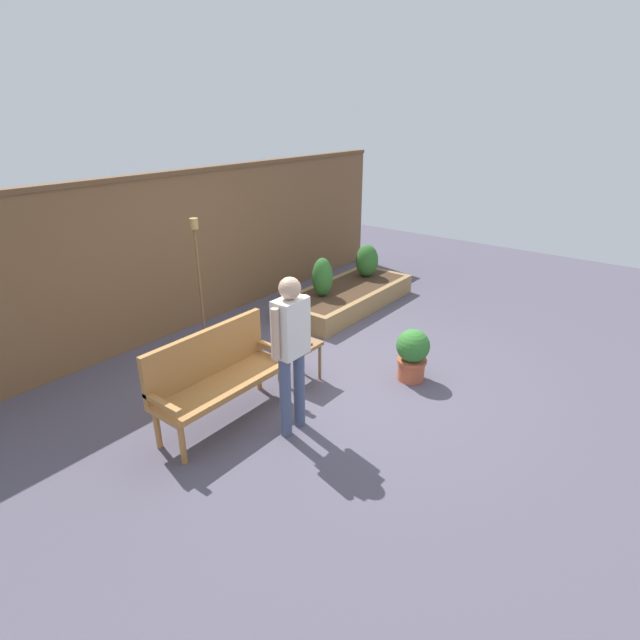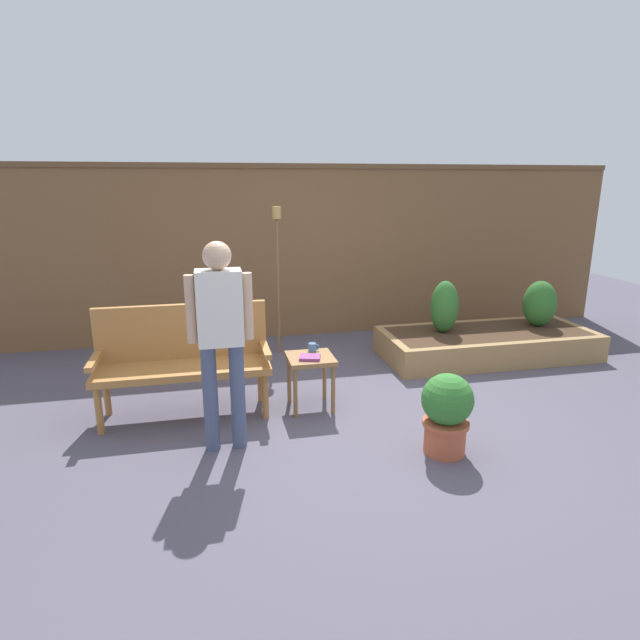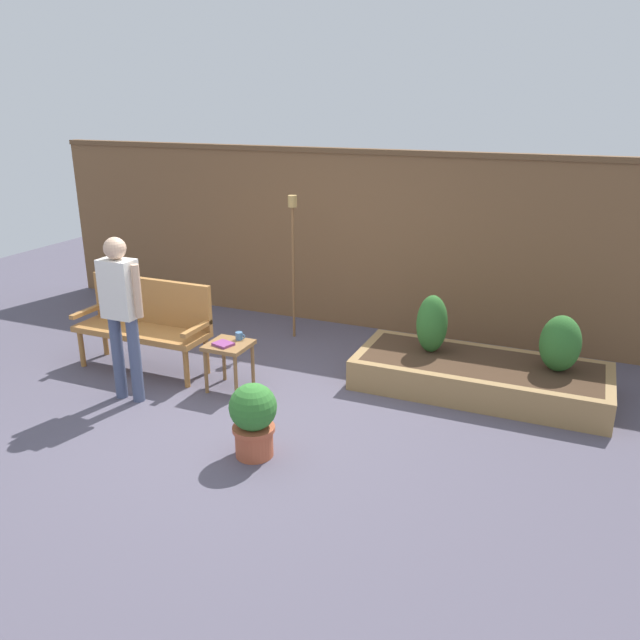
{
  "view_description": "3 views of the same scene",
  "coord_description": "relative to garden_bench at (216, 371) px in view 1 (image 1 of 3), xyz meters",
  "views": [
    {
      "loc": [
        -4.22,
        -2.94,
        2.9
      ],
      "look_at": [
        0.06,
        0.39,
        0.59
      ],
      "focal_mm": 27.98,
      "sensor_mm": 36.0,
      "label": 1
    },
    {
      "loc": [
        -1.24,
        -3.86,
        1.96
      ],
      "look_at": [
        -0.19,
        0.9,
        0.64
      ],
      "focal_mm": 29.06,
      "sensor_mm": 36.0,
      "label": 2
    },
    {
      "loc": [
        2.66,
        -4.58,
        2.7
      ],
      "look_at": [
        0.51,
        0.44,
        0.81
      ],
      "focal_mm": 35.81,
      "sensor_mm": 36.0,
      "label": 3
    }
  ],
  "objects": [
    {
      "name": "ground_plane",
      "position": [
        1.48,
        -0.47,
        -0.54
      ],
      "size": [
        14.0,
        14.0,
        0.0
      ],
      "primitive_type": "plane",
      "color": "#514C5B"
    },
    {
      "name": "fence_back",
      "position": [
        1.48,
        2.13,
        0.55
      ],
      "size": [
        8.4,
        0.14,
        2.16
      ],
      "color": "brown",
      "rests_on": "ground_plane"
    },
    {
      "name": "garden_bench",
      "position": [
        0.0,
        0.0,
        0.0
      ],
      "size": [
        1.44,
        0.48,
        0.94
      ],
      "color": "#A87038",
      "rests_on": "ground_plane"
    },
    {
      "name": "side_table",
      "position": [
        1.08,
        -0.15,
        -0.15
      ],
      "size": [
        0.4,
        0.4,
        0.48
      ],
      "color": "olive",
      "rests_on": "ground_plane"
    },
    {
      "name": "cup_on_table",
      "position": [
        1.12,
        -0.02,
        -0.03
      ],
      "size": [
        0.1,
        0.07,
        0.08
      ],
      "color": "teal",
      "rests_on": "side_table"
    },
    {
      "name": "book_on_table",
      "position": [
        1.06,
        -0.21,
        -0.05
      ],
      "size": [
        0.21,
        0.19,
        0.03
      ],
      "primitive_type": "cube",
      "rotation": [
        0.0,
        0.0,
        -0.28
      ],
      "color": "#7F3875",
      "rests_on": "side_table"
    },
    {
      "name": "potted_boxwood",
      "position": [
        1.89,
        -1.14,
        -0.21
      ],
      "size": [
        0.38,
        0.38,
        0.62
      ],
      "color": "#B75638",
      "rests_on": "ground_plane"
    },
    {
      "name": "raised_planter_bed",
      "position": [
        3.33,
        0.77,
        -0.39
      ],
      "size": [
        2.4,
        1.0,
        0.3
      ],
      "color": "#997547",
      "rests_on": "ground_plane"
    },
    {
      "name": "shrub_near_bench",
      "position": [
        2.81,
        0.86,
        0.05
      ],
      "size": [
        0.31,
        0.31,
        0.59
      ],
      "color": "brown",
      "rests_on": "raised_planter_bed"
    },
    {
      "name": "shrub_far_corner",
      "position": [
        4.02,
        0.86,
        0.02
      ],
      "size": [
        0.37,
        0.37,
        0.54
      ],
      "color": "brown",
      "rests_on": "raised_planter_bed"
    },
    {
      "name": "tiki_torch",
      "position": [
        1.02,
        1.43,
        0.61
      ],
      "size": [
        0.1,
        0.1,
        1.68
      ],
      "color": "brown",
      "rests_on": "ground_plane"
    },
    {
      "name": "person_by_bench",
      "position": [
        0.31,
        -0.71,
        0.39
      ],
      "size": [
        0.47,
        0.2,
        1.56
      ],
      "color": "#475170",
      "rests_on": "ground_plane"
    }
  ]
}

